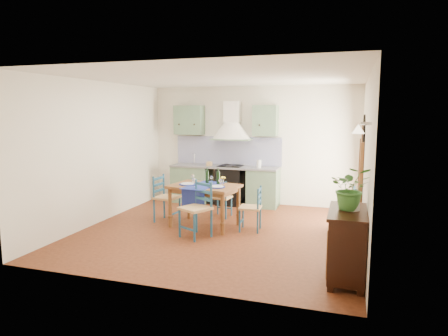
{
  "coord_description": "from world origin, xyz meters",
  "views": [
    {
      "loc": [
        2.25,
        -6.81,
        2.2
      ],
      "look_at": [
        -0.01,
        0.3,
        1.15
      ],
      "focal_mm": 32.0,
      "sensor_mm": 36.0,
      "label": 1
    }
  ],
  "objects_px": {
    "potted_plant": "(351,188)",
    "sideboard": "(347,242)",
    "dining_table": "(204,190)",
    "chair_near": "(197,209)"
  },
  "relations": [
    {
      "from": "dining_table",
      "to": "potted_plant",
      "type": "height_order",
      "value": "potted_plant"
    },
    {
      "from": "dining_table",
      "to": "chair_near",
      "type": "bearing_deg",
      "value": -81.3
    },
    {
      "from": "chair_near",
      "to": "sideboard",
      "type": "relative_size",
      "value": 0.94
    },
    {
      "from": "dining_table",
      "to": "sideboard",
      "type": "relative_size",
      "value": 1.31
    },
    {
      "from": "sideboard",
      "to": "potted_plant",
      "type": "height_order",
      "value": "potted_plant"
    },
    {
      "from": "dining_table",
      "to": "potted_plant",
      "type": "bearing_deg",
      "value": -32.66
    },
    {
      "from": "dining_table",
      "to": "chair_near",
      "type": "relative_size",
      "value": 1.39
    },
    {
      "from": "potted_plant",
      "to": "sideboard",
      "type": "bearing_deg",
      "value": -114.99
    },
    {
      "from": "dining_table",
      "to": "sideboard",
      "type": "xyz_separation_m",
      "value": [
        2.64,
        -1.75,
        -0.21
      ]
    },
    {
      "from": "dining_table",
      "to": "potted_plant",
      "type": "distance_m",
      "value": 3.21
    }
  ]
}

